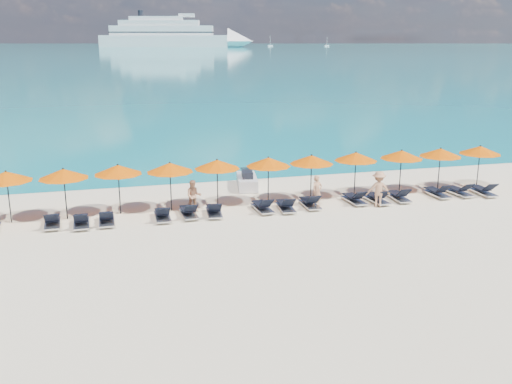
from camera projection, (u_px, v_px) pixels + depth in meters
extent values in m
plane|color=beige|center=(276.00, 242.00, 21.96)|extent=(1400.00, 1400.00, 0.00)
cube|color=#1FA9B2|center=(106.00, 46.00, 637.98)|extent=(1600.00, 1300.00, 0.01)
cube|color=silver|center=(165.00, 41.00, 550.19)|extent=(123.77, 52.46, 11.10)
cone|color=silver|center=(240.00, 41.00, 550.41)|extent=(29.82, 29.82, 24.43)
cube|color=silver|center=(162.00, 30.00, 547.59)|extent=(99.30, 43.04, 8.88)
cube|color=silver|center=(159.00, 23.00, 545.85)|extent=(77.47, 35.32, 5.55)
cube|color=silver|center=(157.00, 18.00, 544.69)|extent=(53.00, 25.90, 3.89)
cube|color=black|center=(162.00, 32.00, 548.02)|extent=(100.54, 43.57, 1.00)
cube|color=black|center=(162.00, 28.00, 547.01)|extent=(98.06, 42.52, 1.00)
cylinder|color=black|center=(141.00, 14.00, 543.49)|extent=(4.89, 4.89, 6.11)
cube|color=silver|center=(327.00, 46.00, 607.99)|extent=(5.31, 1.77, 1.41)
cylinder|color=silver|center=(327.00, 41.00, 606.80)|extent=(0.32, 0.32, 8.84)
cube|color=silver|center=(270.00, 46.00, 602.31)|extent=(5.70, 1.90, 1.52)
cylinder|color=silver|center=(270.00, 41.00, 601.03)|extent=(0.34, 0.34, 9.50)
cube|color=silver|center=(247.00, 182.00, 29.85)|extent=(1.40, 2.71, 0.59)
cube|color=black|center=(247.00, 175.00, 29.53)|extent=(0.71, 1.15, 0.38)
cylinder|color=black|center=(246.00, 168.00, 30.31)|extent=(0.59, 0.17, 0.06)
imported|color=tan|center=(317.00, 191.00, 26.31)|extent=(0.62, 0.50, 1.49)
imported|color=tan|center=(194.00, 196.00, 25.58)|extent=(0.74, 0.47, 1.46)
imported|color=tan|center=(379.00, 189.00, 26.33)|extent=(1.20, 0.82, 1.69)
cylinder|color=black|center=(9.00, 198.00, 23.97)|extent=(0.05, 0.05, 2.20)
cone|color=#D95100|center=(6.00, 176.00, 23.73)|extent=(2.10, 2.10, 0.42)
sphere|color=black|center=(6.00, 171.00, 23.68)|extent=(0.08, 0.08, 0.08)
cylinder|color=black|center=(65.00, 194.00, 24.44)|extent=(0.05, 0.05, 2.20)
cone|color=#D95100|center=(63.00, 174.00, 24.20)|extent=(2.10, 2.10, 0.42)
sphere|color=black|center=(63.00, 169.00, 24.15)|extent=(0.08, 0.08, 0.08)
cylinder|color=black|center=(119.00, 190.00, 25.20)|extent=(0.05, 0.05, 2.20)
cone|color=#D95100|center=(118.00, 170.00, 24.96)|extent=(2.10, 2.10, 0.42)
sphere|color=black|center=(118.00, 165.00, 24.90)|extent=(0.08, 0.08, 0.08)
cylinder|color=black|center=(171.00, 187.00, 25.62)|extent=(0.05, 0.05, 2.20)
cone|color=#D95100|center=(170.00, 167.00, 25.38)|extent=(2.10, 2.10, 0.42)
sphere|color=black|center=(170.00, 163.00, 25.33)|extent=(0.08, 0.08, 0.08)
cylinder|color=black|center=(217.00, 184.00, 26.25)|extent=(0.05, 0.05, 2.20)
cone|color=#D95100|center=(217.00, 164.00, 26.01)|extent=(2.10, 2.10, 0.42)
sphere|color=black|center=(217.00, 160.00, 25.96)|extent=(0.08, 0.08, 0.08)
cylinder|color=black|center=(268.00, 181.00, 26.75)|extent=(0.05, 0.05, 2.20)
cone|color=#D95100|center=(268.00, 162.00, 26.51)|extent=(2.10, 2.10, 0.42)
sphere|color=black|center=(268.00, 157.00, 26.45)|extent=(0.08, 0.08, 0.08)
cylinder|color=black|center=(311.00, 178.00, 27.26)|extent=(0.05, 0.05, 2.20)
cone|color=#D95100|center=(312.00, 160.00, 27.02)|extent=(2.10, 2.10, 0.42)
sphere|color=black|center=(312.00, 155.00, 26.97)|extent=(0.08, 0.08, 0.08)
cylinder|color=black|center=(355.00, 175.00, 27.96)|extent=(0.05, 0.05, 2.20)
cone|color=#D95100|center=(356.00, 157.00, 27.72)|extent=(2.10, 2.10, 0.42)
sphere|color=black|center=(356.00, 152.00, 27.67)|extent=(0.08, 0.08, 0.08)
cylinder|color=black|center=(400.00, 173.00, 28.45)|extent=(0.05, 0.05, 2.20)
cone|color=#D95100|center=(402.00, 154.00, 28.21)|extent=(2.10, 2.10, 0.42)
sphere|color=black|center=(402.00, 150.00, 28.16)|extent=(0.08, 0.08, 0.08)
cylinder|color=black|center=(439.00, 170.00, 28.96)|extent=(0.05, 0.05, 2.20)
cone|color=#D95100|center=(441.00, 152.00, 28.73)|extent=(2.10, 2.10, 0.42)
sphere|color=black|center=(441.00, 148.00, 28.67)|extent=(0.08, 0.08, 0.08)
cylinder|color=black|center=(478.00, 167.00, 29.60)|extent=(0.05, 0.05, 2.20)
cone|color=#D95100|center=(480.00, 150.00, 29.36)|extent=(2.10, 2.10, 0.42)
sphere|color=black|center=(481.00, 146.00, 29.30)|extent=(0.08, 0.08, 0.08)
cube|color=silver|center=(52.00, 223.00, 23.67)|extent=(0.70, 1.73, 0.06)
cube|color=black|center=(52.00, 218.00, 23.86)|extent=(0.60, 1.13, 0.04)
cube|color=black|center=(51.00, 218.00, 23.06)|extent=(0.58, 0.56, 0.43)
cube|color=silver|center=(81.00, 223.00, 23.68)|extent=(0.66, 1.71, 0.06)
cube|color=black|center=(81.00, 218.00, 23.87)|extent=(0.58, 1.11, 0.04)
cube|color=black|center=(81.00, 218.00, 23.06)|extent=(0.56, 0.55, 0.43)
cube|color=silver|center=(107.00, 221.00, 24.00)|extent=(0.62, 1.70, 0.06)
cube|color=black|center=(106.00, 216.00, 24.19)|extent=(0.55, 1.10, 0.04)
cube|color=black|center=(106.00, 215.00, 23.38)|extent=(0.55, 0.54, 0.43)
cube|color=silver|center=(163.00, 217.00, 24.57)|extent=(0.64, 1.71, 0.06)
cube|color=black|center=(162.00, 211.00, 24.76)|extent=(0.56, 1.11, 0.04)
cube|color=black|center=(163.00, 211.00, 23.95)|extent=(0.56, 0.54, 0.43)
cube|color=silver|center=(189.00, 214.00, 24.98)|extent=(0.69, 1.72, 0.06)
cube|color=black|center=(188.00, 209.00, 25.17)|extent=(0.59, 1.12, 0.04)
cube|color=black|center=(191.00, 208.00, 24.36)|extent=(0.57, 0.56, 0.43)
cube|color=silver|center=(214.00, 213.00, 25.15)|extent=(0.78, 1.75, 0.06)
cube|color=black|center=(214.00, 208.00, 25.35)|extent=(0.65, 1.15, 0.04)
cube|color=black|center=(215.00, 207.00, 24.52)|extent=(0.60, 0.59, 0.43)
cube|color=silver|center=(262.00, 208.00, 25.78)|extent=(0.73, 1.74, 0.06)
cube|color=black|center=(261.00, 204.00, 25.96)|extent=(0.62, 1.13, 0.04)
cube|color=black|center=(267.00, 203.00, 25.17)|extent=(0.58, 0.57, 0.43)
cube|color=silver|center=(286.00, 208.00, 25.90)|extent=(0.76, 1.75, 0.06)
cube|color=black|center=(285.00, 203.00, 26.10)|extent=(0.64, 1.14, 0.04)
cube|color=black|center=(289.00, 202.00, 25.27)|extent=(0.59, 0.58, 0.43)
cube|color=silver|center=(310.00, 204.00, 26.38)|extent=(0.66, 1.71, 0.06)
cube|color=black|center=(308.00, 200.00, 26.58)|extent=(0.58, 1.11, 0.04)
cube|color=black|center=(314.00, 199.00, 25.76)|extent=(0.56, 0.55, 0.43)
cube|color=silver|center=(354.00, 200.00, 27.06)|extent=(0.69, 1.72, 0.06)
cube|color=black|center=(352.00, 196.00, 27.25)|extent=(0.59, 1.12, 0.04)
cube|color=black|center=(360.00, 195.00, 26.44)|extent=(0.57, 0.56, 0.43)
cube|color=silver|center=(376.00, 200.00, 27.12)|extent=(0.72, 1.73, 0.06)
cube|color=black|center=(374.00, 195.00, 27.31)|extent=(0.61, 1.13, 0.04)
cube|color=black|center=(383.00, 195.00, 26.51)|extent=(0.58, 0.57, 0.43)
cube|color=silver|center=(399.00, 198.00, 27.51)|extent=(0.72, 1.73, 0.06)
cube|color=black|center=(397.00, 193.00, 27.70)|extent=(0.61, 1.13, 0.04)
cube|color=black|center=(404.00, 192.00, 26.88)|extent=(0.58, 0.57, 0.43)
cube|color=silver|center=(437.00, 194.00, 28.19)|extent=(0.68, 1.72, 0.06)
cube|color=black|center=(434.00, 190.00, 28.38)|extent=(0.59, 1.12, 0.04)
cube|color=black|center=(444.00, 189.00, 27.57)|extent=(0.57, 0.56, 0.43)
cube|color=silver|center=(459.00, 193.00, 28.43)|extent=(0.75, 1.74, 0.06)
cube|color=black|center=(456.00, 188.00, 28.61)|extent=(0.64, 1.14, 0.04)
cube|color=black|center=(467.00, 187.00, 27.82)|extent=(0.59, 0.58, 0.43)
cube|color=silver|center=(483.00, 192.00, 28.48)|extent=(0.68, 1.72, 0.06)
cube|color=black|center=(480.00, 188.00, 28.68)|extent=(0.59, 1.12, 0.04)
cube|color=black|center=(490.00, 187.00, 27.86)|extent=(0.57, 0.56, 0.43)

